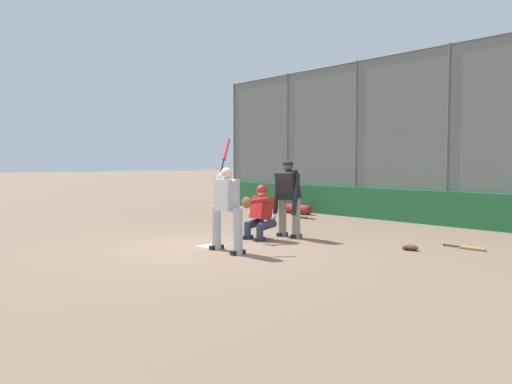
% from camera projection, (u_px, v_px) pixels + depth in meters
% --- Properties ---
extents(ground_plane, '(160.00, 160.00, 0.00)m').
position_uv_depth(ground_plane, '(212.00, 246.00, 9.86)').
color(ground_plane, '#7A604C').
extents(home_plate_marker, '(0.43, 0.43, 0.01)m').
position_uv_depth(home_plate_marker, '(212.00, 246.00, 9.86)').
color(home_plate_marker, white).
rests_on(home_plate_marker, ground_plane).
extents(backstop_fence, '(14.78, 0.08, 4.74)m').
position_uv_depth(backstop_fence, '(399.00, 134.00, 14.08)').
color(backstop_fence, '#515651').
rests_on(backstop_fence, ground_plane).
extents(padding_wall, '(14.41, 0.18, 0.91)m').
position_uv_depth(padding_wall, '(396.00, 205.00, 14.13)').
color(padding_wall, '#236638').
rests_on(padding_wall, ground_plane).
extents(bleachers_beyond, '(10.29, 3.05, 1.80)m').
position_uv_depth(bleachers_beyond, '(421.00, 194.00, 16.77)').
color(bleachers_beyond, slate).
rests_on(bleachers_beyond, ground_plane).
extents(batter_at_plate, '(0.98, 0.66, 2.13)m').
position_uv_depth(batter_at_plate, '(227.00, 206.00, 9.23)').
color(batter_at_plate, '#B7B7BC').
rests_on(batter_at_plate, ground_plane).
extents(catcher_behind_plate, '(0.62, 0.72, 1.18)m').
position_uv_depth(catcher_behind_plate, '(259.00, 211.00, 10.74)').
color(catcher_behind_plate, '#2D334C').
rests_on(catcher_behind_plate, ground_plane).
extents(umpire_home, '(0.68, 0.46, 1.68)m').
position_uv_depth(umpire_home, '(288.00, 197.00, 11.05)').
color(umpire_home, gray).
rests_on(umpire_home, ground_plane).
extents(spare_bat_near_backstop, '(0.82, 0.09, 0.07)m').
position_uv_depth(spare_bat_near_backstop, '(470.00, 248.00, 9.50)').
color(spare_bat_near_backstop, black).
rests_on(spare_bat_near_backstop, ground_plane).
extents(spare_bat_by_padding, '(0.81, 0.20, 0.07)m').
position_uv_depth(spare_bat_by_padding, '(304.00, 217.00, 14.76)').
color(spare_bat_by_padding, black).
rests_on(spare_bat_by_padding, ground_plane).
extents(spare_bat_third_base_side, '(0.67, 0.69, 0.07)m').
position_uv_depth(spare_bat_third_base_side, '(274.00, 217.00, 14.99)').
color(spare_bat_third_base_side, black).
rests_on(spare_bat_third_base_side, ground_plane).
extents(fielding_glove_on_dirt, '(0.29, 0.22, 0.10)m').
position_uv_depth(fielding_glove_on_dirt, '(410.00, 248.00, 9.44)').
color(fielding_glove_on_dirt, '#56331E').
rests_on(fielding_glove_on_dirt, ground_plane).
extents(equipment_bag_dugout_side, '(1.35, 0.30, 0.30)m').
position_uv_depth(equipment_bag_dugout_side, '(295.00, 209.00, 16.19)').
color(equipment_bag_dugout_side, maroon).
rests_on(equipment_bag_dugout_side, ground_plane).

